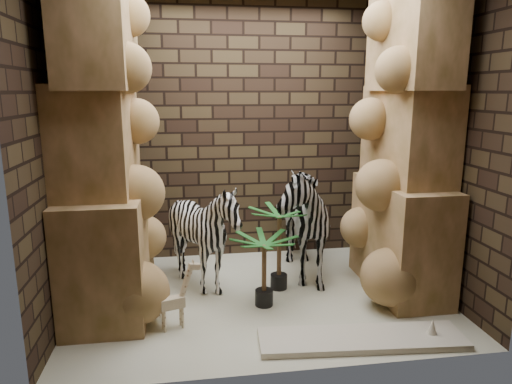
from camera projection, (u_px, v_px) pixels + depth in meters
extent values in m
plane|color=beige|center=(261.00, 296.00, 4.51)|extent=(3.50, 3.50, 0.00)
plane|color=black|center=(244.00, 132.00, 5.39)|extent=(3.50, 0.00, 3.50)
plane|color=black|center=(292.00, 166.00, 2.98)|extent=(3.50, 0.00, 3.50)
plane|color=black|center=(59.00, 147.00, 3.93)|extent=(0.00, 3.00, 3.00)
plane|color=black|center=(439.00, 141.00, 4.44)|extent=(0.00, 3.00, 3.00)
imported|color=white|center=(294.00, 207.00, 4.91)|extent=(0.71, 1.29, 1.51)
imported|color=white|center=(204.00, 241.00, 4.56)|extent=(1.19, 1.34, 1.03)
cube|color=beige|center=(362.00, 339.00, 3.69)|extent=(1.68, 0.54, 0.05)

